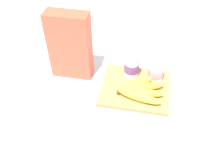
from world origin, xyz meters
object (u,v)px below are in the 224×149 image
at_px(yogurt_cup_front, 132,66).
at_px(cutting_board, 135,88).
at_px(cereal_box, 70,46).
at_px(yogurt_cup_back, 156,71).
at_px(banana_bunch, 139,90).

bearing_deg(yogurt_cup_front, cutting_board, -67.68).
distance_m(cereal_box, yogurt_cup_back, 0.37).
distance_m(cutting_board, yogurt_cup_back, 0.11).
bearing_deg(cutting_board, banana_bunch, -64.15).
distance_m(cereal_box, banana_bunch, 0.34).
bearing_deg(banana_bunch, cereal_box, 163.48).
bearing_deg(cutting_board, yogurt_cup_front, 112.32).
height_order(cutting_board, yogurt_cup_back, yogurt_cup_back).
height_order(yogurt_cup_front, banana_bunch, yogurt_cup_front).
height_order(cutting_board, banana_bunch, banana_bunch).
distance_m(cutting_board, cereal_box, 0.32).
xyz_separation_m(cereal_box, banana_bunch, (0.31, -0.09, -0.11)).
bearing_deg(yogurt_cup_back, banana_bunch, -120.65).
bearing_deg(banana_bunch, yogurt_cup_front, 113.61).
bearing_deg(yogurt_cup_front, cereal_box, -176.65).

